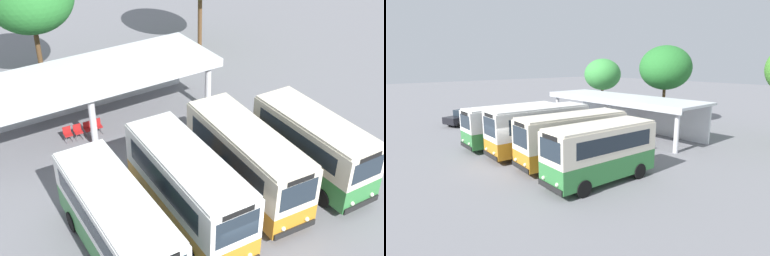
% 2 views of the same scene
% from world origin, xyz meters
% --- Properties ---
extents(ground_plane, '(180.00, 180.00, 0.00)m').
position_xyz_m(ground_plane, '(0.00, 0.00, 0.00)').
color(ground_plane, slate).
extents(city_bus_nearest_orange, '(2.50, 7.72, 3.16)m').
position_xyz_m(city_bus_nearest_orange, '(-3.79, 2.70, 1.75)').
color(city_bus_nearest_orange, black).
rests_on(city_bus_nearest_orange, ground).
extents(city_bus_second_in_row, '(2.64, 7.55, 3.43)m').
position_xyz_m(city_bus_second_in_row, '(-0.40, 2.94, 1.89)').
color(city_bus_second_in_row, black).
rests_on(city_bus_second_in_row, ground).
extents(city_bus_middle_cream, '(2.72, 7.62, 3.30)m').
position_xyz_m(city_bus_middle_cream, '(2.99, 3.31, 1.82)').
color(city_bus_middle_cream, black).
rests_on(city_bus_middle_cream, ground).
extents(city_bus_fourth_amber, '(2.44, 6.76, 3.27)m').
position_xyz_m(city_bus_fourth_amber, '(6.38, 2.54, 1.80)').
color(city_bus_fourth_amber, black).
rests_on(city_bus_fourth_amber, ground).
extents(parked_car_flank, '(3.08, 4.65, 1.62)m').
position_xyz_m(parked_car_flank, '(-14.50, 2.84, 0.83)').
color(parked_car_flank, black).
rests_on(parked_car_flank, ground).
extents(terminal_canopy, '(15.85, 4.96, 3.40)m').
position_xyz_m(terminal_canopy, '(-1.43, 13.26, 2.61)').
color(terminal_canopy, silver).
rests_on(terminal_canopy, ground).
extents(waiting_chair_end_by_column, '(0.46, 0.46, 0.86)m').
position_xyz_m(waiting_chair_end_by_column, '(-2.52, 11.85, 0.52)').
color(waiting_chair_end_by_column, slate).
rests_on(waiting_chair_end_by_column, ground).
extents(waiting_chair_second_from_end, '(0.46, 0.46, 0.86)m').
position_xyz_m(waiting_chair_second_from_end, '(-1.95, 11.79, 0.52)').
color(waiting_chair_second_from_end, slate).
rests_on(waiting_chair_second_from_end, ground).
extents(waiting_chair_middle_seat, '(0.46, 0.46, 0.86)m').
position_xyz_m(waiting_chair_middle_seat, '(-1.38, 11.75, 0.52)').
color(waiting_chair_middle_seat, slate).
rests_on(waiting_chair_middle_seat, ground).
extents(waiting_chair_fourth_seat, '(0.46, 0.46, 0.86)m').
position_xyz_m(waiting_chair_fourth_seat, '(-0.82, 11.76, 0.52)').
color(waiting_chair_fourth_seat, slate).
rests_on(waiting_chair_fourth_seat, ground).
extents(roadside_tree_behind_canopy, '(5.38, 5.38, 8.22)m').
position_xyz_m(roadside_tree_behind_canopy, '(-1.41, 19.34, 5.92)').
color(roadside_tree_behind_canopy, brown).
rests_on(roadside_tree_behind_canopy, ground).
extents(roadside_tree_west_of_canopy, '(4.77, 4.77, 6.94)m').
position_xyz_m(roadside_tree_west_of_canopy, '(-11.59, 20.15, 4.90)').
color(roadside_tree_west_of_canopy, brown).
rests_on(roadside_tree_west_of_canopy, ground).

